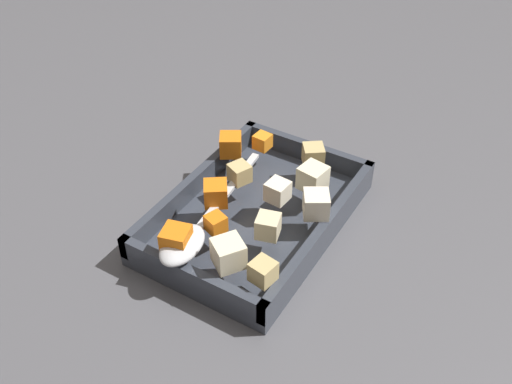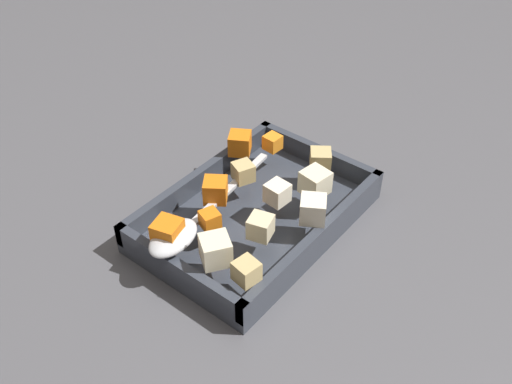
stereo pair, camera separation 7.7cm
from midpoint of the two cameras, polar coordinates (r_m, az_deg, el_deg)
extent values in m
plane|color=#4C4C51|center=(0.82, 2.65, -2.38)|extent=(4.00, 4.00, 0.00)
cube|color=#333842|center=(0.81, 2.75, -2.76)|extent=(0.31, 0.21, 0.01)
cube|color=#333842|center=(0.75, 8.93, -4.63)|extent=(0.31, 0.01, 0.03)
cube|color=#333842|center=(0.84, -2.69, 1.27)|extent=(0.31, 0.01, 0.03)
cube|color=#333842|center=(0.71, -4.43, -7.77)|extent=(0.01, 0.21, 0.03)
cube|color=#333842|center=(0.89, 8.51, 3.44)|extent=(0.01, 0.21, 0.03)
cube|color=orange|center=(0.85, 1.02, 4.65)|extent=(0.04, 0.04, 0.03)
cube|color=orange|center=(0.86, 4.18, 4.72)|extent=(0.02, 0.02, 0.02)
cube|color=orange|center=(0.73, -1.45, -2.82)|extent=(0.03, 0.03, 0.02)
cube|color=orange|center=(0.77, -1.08, 0.06)|extent=(0.04, 0.04, 0.03)
cube|color=orange|center=(0.71, -5.47, -4.06)|extent=(0.04, 0.04, 0.03)
cube|color=tan|center=(0.67, 2.41, -7.83)|extent=(0.03, 0.03, 0.03)
cube|color=tan|center=(0.80, 1.51, 1.85)|extent=(0.03, 0.03, 0.03)
cube|color=beige|center=(0.79, 8.55, 0.83)|extent=(0.04, 0.04, 0.03)
cube|color=beige|center=(0.72, 3.52, -3.52)|extent=(0.03, 0.03, 0.03)
cube|color=beige|center=(0.69, -0.70, -5.80)|extent=(0.05, 0.05, 0.03)
cube|color=tan|center=(0.83, 8.92, 2.99)|extent=(0.04, 0.04, 0.03)
cube|color=silver|center=(0.77, 4.79, -0.36)|extent=(0.03, 0.03, 0.03)
cube|color=silver|center=(0.74, 8.36, -1.93)|extent=(0.04, 0.04, 0.03)
ellipsoid|color=silver|center=(0.71, -4.95, -4.57)|extent=(0.08, 0.05, 0.02)
cube|color=silver|center=(0.79, 0.32, 0.32)|extent=(0.17, 0.03, 0.01)
camera|label=1|loc=(0.04, -87.14, 2.38)|focal=41.34mm
camera|label=2|loc=(0.04, 92.86, -2.38)|focal=41.34mm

